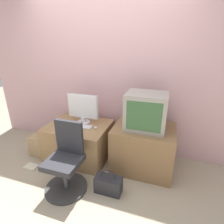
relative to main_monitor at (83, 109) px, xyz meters
The scene contains 12 objects.
ground_plane 1.26m from the main_monitor, 76.26° to the right, with size 12.00×12.00×0.00m, color tan.
wall_back 0.67m from the main_monitor, 57.91° to the left, with size 4.40×0.05×2.60m.
desk 0.52m from the main_monitor, 112.38° to the right, with size 0.94×0.75×0.56m.
side_stand 1.07m from the main_monitor, ahead, with size 0.84×0.63×0.65m.
main_monitor is the anchor object (origin of this frame).
keyboard 0.27m from the main_monitor, 77.63° to the right, with size 0.34×0.12×0.01m.
mouse 0.38m from the main_monitor, 29.06° to the right, with size 0.06×0.04×0.03m.
crt_tv 0.98m from the main_monitor, ahead, with size 0.53×0.43×0.49m.
office_chair 0.88m from the main_monitor, 80.42° to the right, with size 0.53×0.53×0.87m.
cardboard_box_lower 0.96m from the main_monitor, 159.10° to the right, with size 0.28×0.25×0.34m.
handbag 1.16m from the main_monitor, 46.16° to the right, with size 0.33×0.16×0.32m.
book 1.15m from the main_monitor, 134.94° to the right, with size 0.19×0.14×0.02m.
Camera 1 is at (0.98, -1.31, 1.70)m, focal length 28.00 mm.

